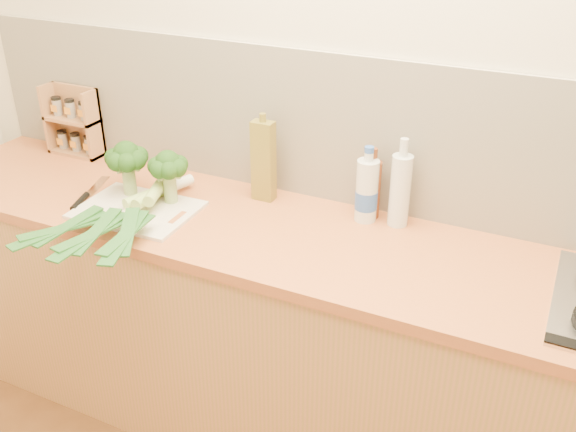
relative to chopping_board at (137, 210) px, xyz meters
name	(u,v)px	position (x,y,z in m)	size (l,w,h in m)	color
room_shell	(353,133)	(0.66, 0.39, 0.26)	(3.50, 3.50, 3.50)	beige
counter	(315,346)	(0.66, 0.10, -0.46)	(3.20, 0.62, 0.90)	#BA7B4D
chopping_board	(137,210)	(0.00, 0.00, 0.00)	(0.41, 0.30, 0.01)	white
broccoli_left	(127,158)	(-0.09, 0.09, 0.15)	(0.16, 0.16, 0.21)	#88A25F
broccoli_right	(168,167)	(0.08, 0.10, 0.14)	(0.14, 0.14, 0.20)	#88A25F
leek_front	(129,203)	(-0.02, -0.01, 0.03)	(0.27, 0.69, 0.04)	white
leek_mid	(132,208)	(0.03, -0.06, 0.05)	(0.10, 0.63, 0.04)	white
leek_back	(148,203)	(0.08, -0.04, 0.07)	(0.26, 0.64, 0.04)	white
chefs_knife	(84,198)	(-0.23, -0.01, 0.00)	(0.12, 0.29, 0.02)	silver
spice_rack	(75,125)	(-0.56, 0.34, 0.12)	(0.24, 0.10, 0.29)	#BB7F50
oil_tin	(263,161)	(0.36, 0.29, 0.15)	(0.08, 0.05, 0.33)	olive
glass_bottle	(400,189)	(0.86, 0.31, 0.13)	(0.07, 0.07, 0.31)	silver
amber_bottle	(371,188)	(0.76, 0.32, 0.10)	(0.06, 0.06, 0.25)	brown
water_bottle	(367,192)	(0.75, 0.29, 0.10)	(0.08, 0.08, 0.25)	silver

